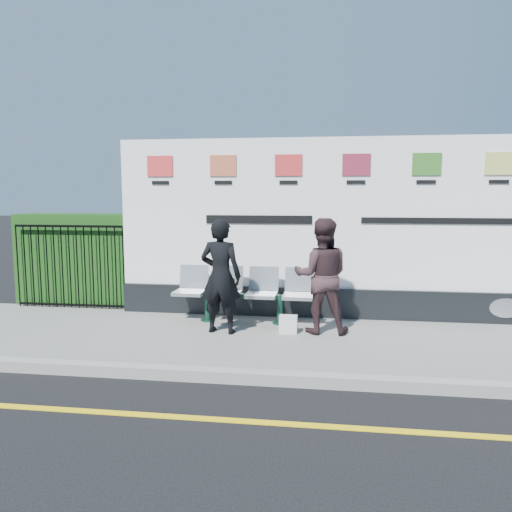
{
  "coord_description": "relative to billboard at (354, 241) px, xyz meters",
  "views": [
    {
      "loc": [
        0.02,
        -4.56,
        2.22
      ],
      "look_at": [
        -1.03,
        2.98,
        1.25
      ],
      "focal_mm": 35.0,
      "sensor_mm": 36.0,
      "label": 1
    }
  ],
  "objects": [
    {
      "name": "billboard",
      "position": [
        0.0,
        0.0,
        0.0
      ],
      "size": [
        8.0,
        0.3,
        3.0
      ],
      "color": "black",
      "rests_on": "pavement"
    },
    {
      "name": "woman_right",
      "position": [
        -0.52,
        -0.99,
        -0.44
      ],
      "size": [
        0.86,
        0.68,
        1.73
      ],
      "primitive_type": "imported",
      "rotation": [
        0.0,
        0.0,
        3.17
      ],
      "color": "#382428",
      "rests_on": "pavement"
    },
    {
      "name": "kerb",
      "position": [
        -0.5,
        -2.85,
        -1.35
      ],
      "size": [
        14.0,
        0.18,
        0.14
      ],
      "primitive_type": "cube",
      "color": "gray",
      "rests_on": "ground"
    },
    {
      "name": "handbag_brown",
      "position": [
        -2.08,
        -0.56,
        -0.7
      ],
      "size": [
        0.31,
        0.17,
        0.23
      ],
      "primitive_type": "cube",
      "rotation": [
        0.0,
        0.0,
        -0.18
      ],
      "color": "black",
      "rests_on": "bench"
    },
    {
      "name": "woman_left",
      "position": [
        -2.02,
        -1.21,
        -0.44
      ],
      "size": [
        0.68,
        0.49,
        1.72
      ],
      "primitive_type": "imported",
      "rotation": [
        0.0,
        0.0,
        3.0
      ],
      "color": "black",
      "rests_on": "pavement"
    },
    {
      "name": "ground",
      "position": [
        -0.5,
        -3.85,
        -1.42
      ],
      "size": [
        80.0,
        80.0,
        0.0
      ],
      "primitive_type": "plane",
      "color": "black"
    },
    {
      "name": "railing",
      "position": [
        -5.08,
        -0.0,
        -0.53
      ],
      "size": [
        2.05,
        0.06,
        1.54
      ],
      "primitive_type": null,
      "color": "black",
      "rests_on": "pavement"
    },
    {
      "name": "yellow_line",
      "position": [
        -0.5,
        -3.85,
        -1.42
      ],
      "size": [
        14.0,
        0.1,
        0.01
      ],
      "primitive_type": "cube",
      "color": "yellow",
      "rests_on": "ground"
    },
    {
      "name": "hedge",
      "position": [
        -5.08,
        0.45,
        -0.45
      ],
      "size": [
        2.35,
        0.7,
        1.7
      ],
      "primitive_type": "cube",
      "color": "#1A4514",
      "rests_on": "pavement"
    },
    {
      "name": "bench",
      "position": [
        -1.78,
        -0.57,
        -1.05
      ],
      "size": [
        2.3,
        0.65,
        0.49
      ],
      "primitive_type": null,
      "rotation": [
        0.0,
        0.0,
        -0.02
      ],
      "color": "#ADB2B7",
      "rests_on": "pavement"
    },
    {
      "name": "pavement",
      "position": [
        -0.5,
        -1.35,
        -1.36
      ],
      "size": [
        14.0,
        3.0,
        0.12
      ],
      "primitive_type": "cube",
      "color": "slate",
      "rests_on": "ground"
    },
    {
      "name": "carrier_bag_white",
      "position": [
        -1.01,
        -1.11,
        -1.17
      ],
      "size": [
        0.27,
        0.16,
        0.27
      ],
      "primitive_type": "cube",
      "color": "silver",
      "rests_on": "pavement"
    }
  ]
}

